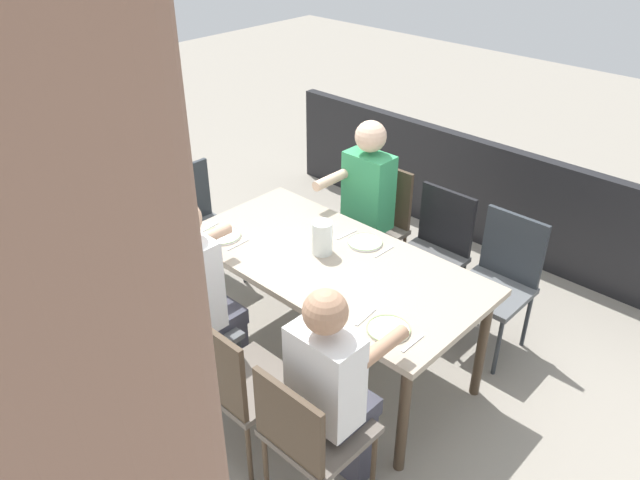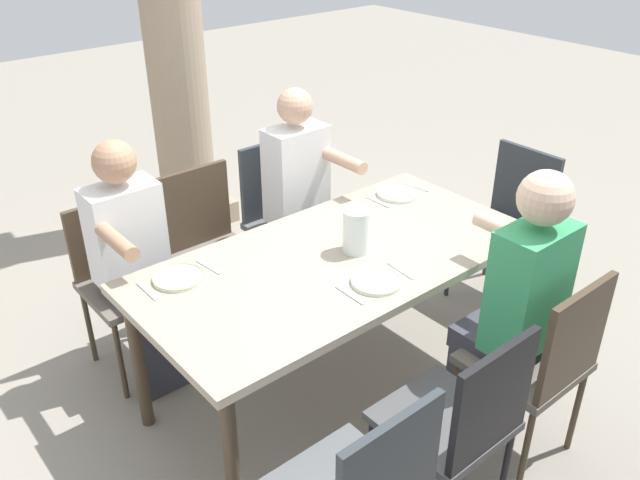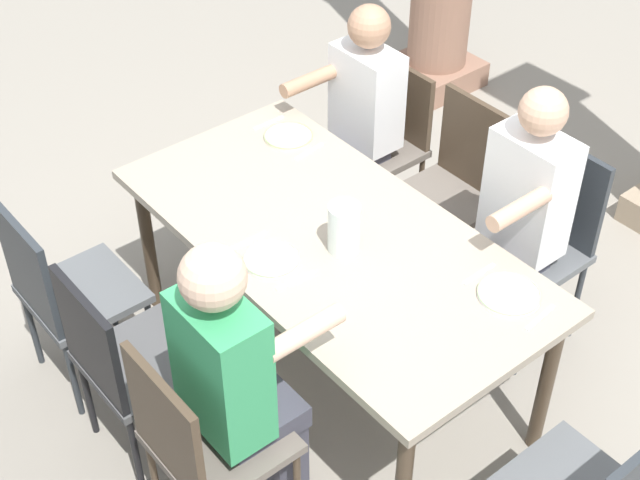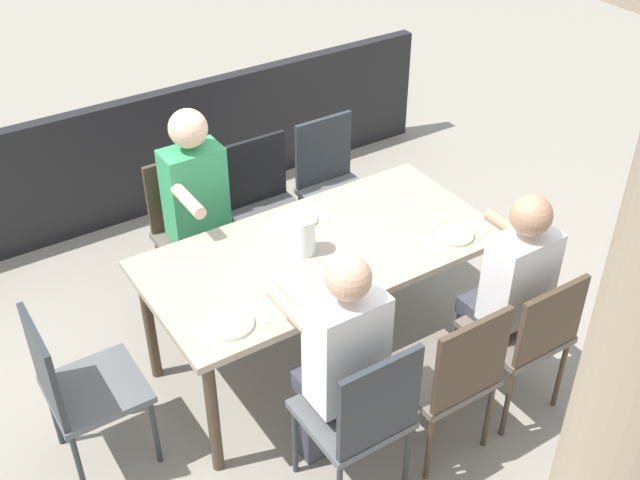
{
  "view_description": "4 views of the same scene",
  "coord_description": "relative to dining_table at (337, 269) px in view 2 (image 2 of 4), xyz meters",
  "views": [
    {
      "loc": [
        -2.07,
        2.28,
        2.77
      ],
      "look_at": [
        0.13,
        -0.04,
        0.84
      ],
      "focal_mm": 34.45,
      "sensor_mm": 36.0,
      "label": 1
    },
    {
      "loc": [
        -1.73,
        -1.94,
        2.31
      ],
      "look_at": [
        -0.08,
        0.03,
        0.88
      ],
      "focal_mm": 37.1,
      "sensor_mm": 36.0,
      "label": 2
    },
    {
      "loc": [
        2.18,
        -1.84,
        3.14
      ],
      "look_at": [
        0.03,
        -0.08,
        0.81
      ],
      "focal_mm": 52.35,
      "sensor_mm": 36.0,
      "label": 3
    },
    {
      "loc": [
        1.8,
        2.78,
        3.17
      ],
      "look_at": [
        0.05,
        0.06,
        0.88
      ],
      "focal_mm": 43.85,
      "sensor_mm": 36.0,
      "label": 4
    }
  ],
  "objects": [
    {
      "name": "plate_1",
      "position": [
        -0.03,
        -0.28,
        0.08
      ],
      "size": [
        0.22,
        0.22,
        0.02
      ],
      "color": "white",
      "rests_on": "dining_table"
    },
    {
      "name": "dining_table",
      "position": [
        0.0,
        0.0,
        0.0
      ],
      "size": [
        1.87,
        0.93,
        0.78
      ],
      "color": "tan",
      "rests_on": "ground"
    },
    {
      "name": "ground_plane",
      "position": [
        0.0,
        0.0,
        -0.71
      ],
      "size": [
        16.0,
        16.0,
        0.0
      ],
      "primitive_type": "plane",
      "color": "gray"
    },
    {
      "name": "stone_column_centre",
      "position": [
        0.4,
        2.13,
        0.68
      ],
      "size": [
        0.52,
        0.52,
        2.82
      ],
      "color": "tan",
      "rests_on": "ground"
    },
    {
      "name": "plate_0",
      "position": [
        -0.66,
        0.29,
        0.08
      ],
      "size": [
        0.22,
        0.22,
        0.02
      ],
      "color": "silver",
      "rests_on": "dining_table"
    },
    {
      "name": "chair_west_north",
      "position": [
        -0.67,
        0.88,
        -0.18
      ],
      "size": [
        0.44,
        0.44,
        0.89
      ],
      "color": "#6A6158",
      "rests_on": "ground"
    },
    {
      "name": "fork_1",
      "position": [
        -0.18,
        -0.28,
        0.07
      ],
      "size": [
        0.02,
        0.17,
        0.01
      ],
      "primitive_type": "cube",
      "rotation": [
        0.0,
        0.0,
        -0.02
      ],
      "color": "silver",
      "rests_on": "dining_table"
    },
    {
      "name": "spoon_0",
      "position": [
        -0.51,
        0.29,
        0.07
      ],
      "size": [
        0.03,
        0.17,
        0.01
      ],
      "primitive_type": "cube",
      "rotation": [
        0.0,
        0.0,
        0.11
      ],
      "color": "silver",
      "rests_on": "dining_table"
    },
    {
      "name": "diner_guest_third",
      "position": [
        0.36,
        -0.71,
        0.02
      ],
      "size": [
        0.34,
        0.5,
        1.35
      ],
      "color": "#3F3F4C",
      "rests_on": "ground"
    },
    {
      "name": "chair_east_north",
      "position": [
        0.36,
        0.89,
        -0.16
      ],
      "size": [
        0.44,
        0.44,
        0.95
      ],
      "color": "#5B5E61",
      "rests_on": "ground"
    },
    {
      "name": "water_pitcher",
      "position": [
        0.1,
        -0.02,
        0.16
      ],
      "size": [
        0.13,
        0.13,
        0.21
      ],
      "color": "white",
      "rests_on": "dining_table"
    },
    {
      "name": "fork_2",
      "position": [
        0.53,
        0.28,
        0.07
      ],
      "size": [
        0.02,
        0.17,
        0.01
      ],
      "primitive_type": "cube",
      "rotation": [
        0.0,
        0.0,
        0.02
      ],
      "color": "silver",
      "rests_on": "dining_table"
    },
    {
      "name": "spoon_2",
      "position": [
        0.83,
        0.28,
        0.07
      ],
      "size": [
        0.03,
        0.17,
        0.01
      ],
      "primitive_type": "cube",
      "rotation": [
        0.0,
        0.0,
        0.11
      ],
      "color": "silver",
      "rests_on": "dining_table"
    },
    {
      "name": "fork_0",
      "position": [
        -0.81,
        0.29,
        0.07
      ],
      "size": [
        0.02,
        0.17,
        0.01
      ],
      "primitive_type": "cube",
      "rotation": [
        0.0,
        0.0,
        -0.0
      ],
      "color": "silver",
      "rests_on": "dining_table"
    },
    {
      "name": "chair_mid_north",
      "position": [
        -0.16,
        0.89,
        -0.18
      ],
      "size": [
        0.44,
        0.44,
        0.92
      ],
      "color": "#6A6158",
      "rests_on": "ground"
    },
    {
      "name": "chair_head_east",
      "position": [
        1.36,
        0.0,
        -0.18
      ],
      "size": [
        0.44,
        0.44,
        0.93
      ],
      "color": "#5B5E61",
      "rests_on": "ground"
    },
    {
      "name": "chair_mid_south",
      "position": [
        -0.16,
        -0.89,
        -0.17
      ],
      "size": [
        0.44,
        0.44,
        0.93
      ],
      "color": "#4F4F50",
      "rests_on": "ground"
    },
    {
      "name": "plate_2",
      "position": [
        0.68,
        0.28,
        0.08
      ],
      "size": [
        0.24,
        0.24,
        0.02
      ],
      "color": "white",
      "rests_on": "dining_table"
    },
    {
      "name": "diner_woman_green",
      "position": [
        -0.67,
        0.7,
        -0.03
      ],
      "size": [
        0.35,
        0.49,
        1.27
      ],
      "color": "#3F3F4C",
      "rests_on": "ground"
    },
    {
      "name": "diner_man_white",
      "position": [
        0.36,
        0.69,
        -0.0
      ],
      "size": [
        0.34,
        0.49,
        1.32
      ],
      "color": "#3F3F4C",
      "rests_on": "ground"
    },
    {
      "name": "spoon_1",
      "position": [
        0.12,
        -0.28,
        0.07
      ],
      "size": [
        0.03,
        0.17,
        0.01
      ],
      "primitive_type": "cube",
      "rotation": [
        0.0,
        0.0,
        -0.08
      ],
      "color": "silver",
      "rests_on": "dining_table"
    },
    {
      "name": "chair_east_south",
      "position": [
        0.36,
        -0.89,
        -0.16
      ],
      "size": [
        0.44,
        0.44,
        0.95
      ],
      "color": "#6A6158",
      "rests_on": "ground"
    }
  ]
}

